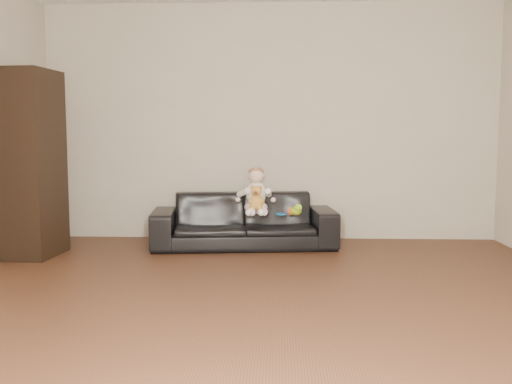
{
  "coord_description": "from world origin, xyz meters",
  "views": [
    {
      "loc": [
        0.11,
        -3.62,
        1.18
      ],
      "look_at": [
        -0.13,
        2.16,
        0.58
      ],
      "focal_mm": 40.0,
      "sensor_mm": 36.0,
      "label": 1
    }
  ],
  "objects_px": {
    "sofa": "(244,220)",
    "toy_rattle": "(290,212)",
    "baby": "(256,193)",
    "cabinet": "(31,164)",
    "teddy_bear": "(256,198)",
    "toy_blue_disc": "(281,214)",
    "toy_green": "(296,211)"
  },
  "relations": [
    {
      "from": "sofa",
      "to": "teddy_bear",
      "type": "xyz_separation_m",
      "value": [
        0.14,
        -0.25,
        0.26
      ]
    },
    {
      "from": "teddy_bear",
      "to": "toy_green",
      "type": "height_order",
      "value": "teddy_bear"
    },
    {
      "from": "toy_rattle",
      "to": "cabinet",
      "type": "bearing_deg",
      "value": -172.65
    },
    {
      "from": "baby",
      "to": "toy_rattle",
      "type": "height_order",
      "value": "baby"
    },
    {
      "from": "sofa",
      "to": "teddy_bear",
      "type": "bearing_deg",
      "value": -66.87
    },
    {
      "from": "toy_blue_disc",
      "to": "toy_rattle",
      "type": "bearing_deg",
      "value": -24.98
    },
    {
      "from": "teddy_bear",
      "to": "toy_blue_disc",
      "type": "distance_m",
      "value": 0.31
    },
    {
      "from": "baby",
      "to": "toy_green",
      "type": "bearing_deg",
      "value": -33.07
    },
    {
      "from": "sofa",
      "to": "toy_green",
      "type": "distance_m",
      "value": 0.59
    },
    {
      "from": "cabinet",
      "to": "toy_rattle",
      "type": "height_order",
      "value": "cabinet"
    },
    {
      "from": "sofa",
      "to": "baby",
      "type": "relative_size",
      "value": 3.97
    },
    {
      "from": "teddy_bear",
      "to": "toy_green",
      "type": "xyz_separation_m",
      "value": [
        0.4,
        0.04,
        -0.13
      ]
    },
    {
      "from": "sofa",
      "to": "toy_rattle",
      "type": "xyz_separation_m",
      "value": [
        0.48,
        -0.21,
        0.12
      ]
    },
    {
      "from": "teddy_bear",
      "to": "toy_rattle",
      "type": "height_order",
      "value": "teddy_bear"
    },
    {
      "from": "baby",
      "to": "toy_blue_disc",
      "type": "bearing_deg",
      "value": -32.66
    },
    {
      "from": "sofa",
      "to": "toy_green",
      "type": "relative_size",
      "value": 13.98
    },
    {
      "from": "toy_blue_disc",
      "to": "teddy_bear",
      "type": "bearing_deg",
      "value": -162.56
    },
    {
      "from": "toy_green",
      "to": "baby",
      "type": "bearing_deg",
      "value": 164.95
    },
    {
      "from": "toy_green",
      "to": "toy_blue_disc",
      "type": "bearing_deg",
      "value": 164.24
    },
    {
      "from": "toy_rattle",
      "to": "teddy_bear",
      "type": "bearing_deg",
      "value": -174.11
    },
    {
      "from": "toy_rattle",
      "to": "toy_blue_disc",
      "type": "relative_size",
      "value": 0.62
    },
    {
      "from": "teddy_bear",
      "to": "toy_rattle",
      "type": "bearing_deg",
      "value": -6.24
    },
    {
      "from": "cabinet",
      "to": "baby",
      "type": "relative_size",
      "value": 3.74
    },
    {
      "from": "toy_green",
      "to": "toy_rattle",
      "type": "xyz_separation_m",
      "value": [
        -0.05,
        -0.0,
        -0.01
      ]
    },
    {
      "from": "cabinet",
      "to": "baby",
      "type": "distance_m",
      "value": 2.19
    },
    {
      "from": "toy_green",
      "to": "toy_rattle",
      "type": "height_order",
      "value": "toy_green"
    },
    {
      "from": "sofa",
      "to": "toy_green",
      "type": "bearing_deg",
      "value": -27.75
    },
    {
      "from": "baby",
      "to": "toy_rattle",
      "type": "bearing_deg",
      "value": -35.5
    },
    {
      "from": "baby",
      "to": "teddy_bear",
      "type": "relative_size",
      "value": 1.92
    },
    {
      "from": "sofa",
      "to": "toy_rattle",
      "type": "height_order",
      "value": "sofa"
    },
    {
      "from": "sofa",
      "to": "toy_rattle",
      "type": "distance_m",
      "value": 0.54
    },
    {
      "from": "teddy_bear",
      "to": "toy_blue_disc",
      "type": "xyz_separation_m",
      "value": [
        0.25,
        0.08,
        -0.17
      ]
    }
  ]
}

